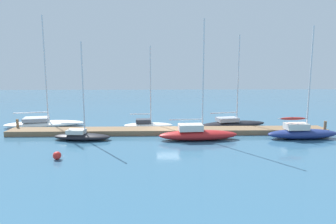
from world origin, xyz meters
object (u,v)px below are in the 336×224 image
Objects in this scene: sailboat_4 at (233,123)px; mooring_buoy_red at (57,156)px; sailboat_5 at (302,132)px; sailboat_1 at (82,135)px; sailboat_3 at (197,133)px; sailboat_2 at (148,124)px; sailboat_0 at (44,123)px.

sailboat_4 is 20.34m from mooring_buoy_red.
sailboat_4 is 7.95m from sailboat_5.
sailboat_4 is (16.21, 5.66, 0.04)m from sailboat_1.
sailboat_1 is 0.82× the size of sailboat_3.
sailboat_1 is 1.00× the size of sailboat_2.
sailboat_5 reaches higher than mooring_buoy_red.
sailboat_3 reaches higher than sailboat_1.
sailboat_0 is at bearing 155.06° from sailboat_3.
sailboat_5 is at bearing -24.18° from sailboat_0.
sailboat_0 is 1.21× the size of sailboat_4.
sailboat_3 is at bearing -141.53° from sailboat_4.
sailboat_4 is at bearing -0.98° from sailboat_2.
sailboat_5 reaches higher than sailboat_2.
sailboat_0 reaches higher than sailboat_3.
sailboat_2 is (6.25, 5.48, 0.00)m from sailboat_1.
sailboat_4 reaches higher than sailboat_1.
mooring_buoy_red is at bearing -167.55° from sailboat_5.
sailboat_0 is at bearing 163.43° from sailboat_5.
sailboat_1 is at bearing -57.70° from sailboat_0.
sailboat_3 is (5.03, -5.81, 0.17)m from sailboat_2.
sailboat_2 is at bearing 168.92° from sailboat_4.
sailboat_4 reaches higher than mooring_buoy_red.
sailboat_1 is at bearing 87.31° from mooring_buoy_red.
sailboat_3 is (17.41, -6.88, 0.14)m from sailboat_0.
sailboat_3 is at bearing 27.01° from mooring_buoy_red.
sailboat_3 is at bearing -32.34° from sailboat_0.
sailboat_5 reaches higher than sailboat_4.
mooring_buoy_red is at bearing -156.36° from sailboat_3.
sailboat_3 is 1.05× the size of sailboat_5.
sailboat_3 is 13.00m from mooring_buoy_red.
sailboat_1 is 11.29m from sailboat_3.
sailboat_4 is (22.33, -0.90, 0.00)m from sailboat_0.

